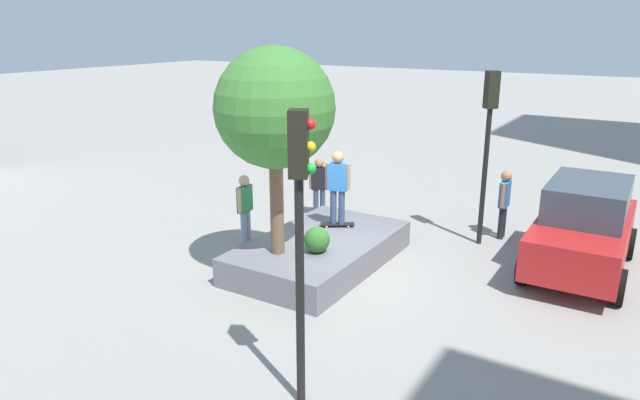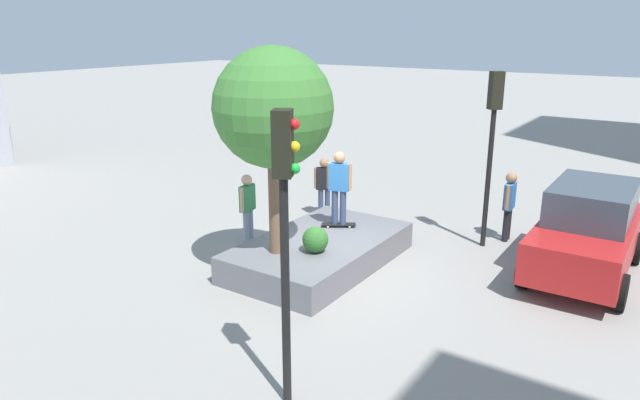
{
  "view_description": "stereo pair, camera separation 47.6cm",
  "coord_description": "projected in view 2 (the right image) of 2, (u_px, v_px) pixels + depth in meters",
  "views": [
    {
      "loc": [
        10.11,
        5.86,
        5.12
      ],
      "look_at": [
        -0.1,
        -0.4,
        1.51
      ],
      "focal_mm": 32.32,
      "sensor_mm": 36.0,
      "label": 1
    },
    {
      "loc": [
        9.86,
        6.26,
        5.12
      ],
      "look_at": [
        -0.1,
        -0.4,
        1.51
      ],
      "focal_mm": 32.32,
      "sensor_mm": 36.0,
      "label": 2
    }
  ],
  "objects": [
    {
      "name": "boxwood_shrub",
      "position": [
        315.0,
        240.0,
        11.95
      ],
      "size": [
        0.55,
        0.55,
        0.55
      ],
      "primitive_type": "sphere",
      "color": "#2D6628",
      "rests_on": "planter_ledge"
    },
    {
      "name": "plaza_tree",
      "position": [
        273.0,
        109.0,
        11.18
      ],
      "size": [
        2.38,
        2.38,
        4.2
      ],
      "color": "brown",
      "rests_on": "planter_ledge"
    },
    {
      "name": "pedestrian_crossing",
      "position": [
        247.0,
        204.0,
        14.01
      ],
      "size": [
        0.58,
        0.27,
        1.72
      ],
      "color": "#8C9EB7",
      "rests_on": "ground"
    },
    {
      "name": "bystander_watching",
      "position": [
        509.0,
        202.0,
        14.13
      ],
      "size": [
        0.59,
        0.27,
        1.74
      ],
      "color": "black",
      "rests_on": "ground"
    },
    {
      "name": "traffic_light_corner",
      "position": [
        285.0,
        211.0,
        7.4
      ],
      "size": [
        0.36,
        0.37,
        4.16
      ],
      "color": "black",
      "rests_on": "ground"
    },
    {
      "name": "planter_ledge",
      "position": [
        320.0,
        252.0,
        12.86
      ],
      "size": [
        4.3,
        2.5,
        0.61
      ],
      "primitive_type": "cube",
      "color": "slate",
      "rests_on": "ground"
    },
    {
      "name": "skateboard",
      "position": [
        339.0,
        225.0,
        13.52
      ],
      "size": [
        0.62,
        0.78,
        0.07
      ],
      "color": "black",
      "rests_on": "planter_ledge"
    },
    {
      "name": "passerby_with_bag",
      "position": [
        324.0,
        183.0,
        15.97
      ],
      "size": [
        0.44,
        0.46,
        1.67
      ],
      "color": "navy",
      "rests_on": "ground"
    },
    {
      "name": "skateboarder",
      "position": [
        339.0,
        183.0,
        13.23
      ],
      "size": [
        0.33,
        0.56,
        1.73
      ],
      "color": "navy",
      "rests_on": "skateboard"
    },
    {
      "name": "sedan_parked",
      "position": [
        588.0,
        230.0,
        12.18
      ],
      "size": [
        4.23,
        2.01,
        1.96
      ],
      "color": "#B21E1E",
      "rests_on": "ground"
    },
    {
      "name": "traffic_light_median",
      "position": [
        492.0,
        129.0,
        13.24
      ],
      "size": [
        0.37,
        0.37,
        4.17
      ],
      "color": "black",
      "rests_on": "ground"
    },
    {
      "name": "ground_plane",
      "position": [
        332.0,
        270.0,
        12.66
      ],
      "size": [
        120.0,
        120.0,
        0.0
      ],
      "primitive_type": "plane",
      "color": "gray"
    }
  ]
}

